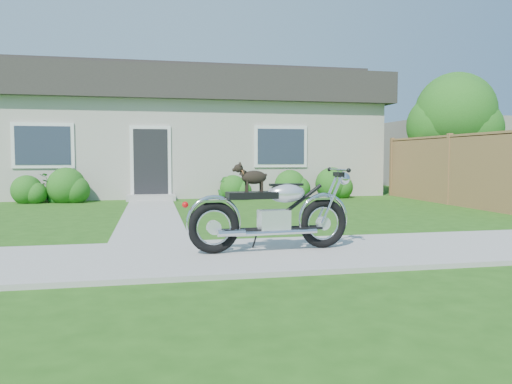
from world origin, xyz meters
The scene contains 11 objects.
ground centered at (0.00, 0.00, 0.00)m, with size 80.00×80.00×0.00m, color #235114.
sidewalk centered at (0.00, 0.00, 0.02)m, with size 24.00×2.20×0.04m, color #9E9B93.
walkway centered at (-1.50, 5.00, 0.01)m, with size 1.20×8.00×0.03m, color #9E9B93.
house centered at (0.00, 11.99, 2.16)m, with size 12.60×7.03×4.50m.
fence centered at (6.30, 5.75, 0.94)m, with size 0.12×6.62×1.90m.
tree_near centered at (7.68, 7.39, 2.39)m, with size 2.51×2.43×3.73m.
tree_far centered at (8.99, 9.36, 2.69)m, with size 2.77×2.73×4.19m.
shrub_row centered at (-0.06, 8.50, 0.41)m, with size 9.82×1.06×1.06m.
potted_plant_left centered at (-4.16, 8.55, 0.41)m, with size 0.73×0.64×0.82m, color #185817.
potted_plant_right centered at (0.65, 8.55, 0.36)m, with size 0.41×0.41×0.73m, color #1D5A18.
motorcycle_with_dog centered at (0.10, 0.08, 0.54)m, with size 2.22×0.60×1.14m.
Camera 1 is at (-1.45, -6.22, 1.27)m, focal length 35.00 mm.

